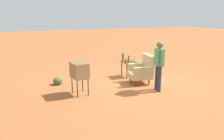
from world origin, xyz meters
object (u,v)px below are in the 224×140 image
object	(u,v)px
armchair	(142,70)
soda_can_red	(126,61)
side_table	(129,64)
bottle_wine_green	(123,57)
tv_on_stand	(79,70)
person_standing	(159,63)
bottle_tall_amber	(129,59)
bottle_short_clear	(129,59)
flower_vase	(135,58)

from	to	relation	value
armchair	soda_can_red	world-z (taller)	armchair
side_table	bottle_wine_green	world-z (taller)	bottle_wine_green
tv_on_stand	bottle_wine_green	size ratio (longest dim) A/B	3.22
soda_can_red	person_standing	bearing A→B (deg)	7.85
side_table	bottle_tall_amber	bearing A→B (deg)	-33.97
armchair	side_table	distance (m)	0.96
person_standing	bottle_tall_amber	size ratio (longest dim) A/B	5.47
bottle_tall_amber	bottle_wine_green	xyz separation A→B (m)	(-0.43, -0.03, 0.01)
bottle_tall_amber	bottle_wine_green	distance (m)	0.43
tv_on_stand	side_table	bearing A→B (deg)	115.79
person_standing	bottle_tall_amber	distance (m)	1.65
bottle_short_clear	flower_vase	world-z (taller)	flower_vase
tv_on_stand	bottle_tall_amber	bearing A→B (deg)	112.32
bottle_wine_green	side_table	bearing A→B (deg)	44.66
tv_on_stand	bottle_short_clear	bearing A→B (deg)	115.88
bottle_tall_amber	armchair	bearing A→B (deg)	14.15
bottle_tall_amber	bottle_short_clear	size ratio (longest dim) A/B	1.50
tv_on_stand	bottle_wine_green	distance (m)	2.58
soda_can_red	bottle_short_clear	world-z (taller)	bottle_short_clear
armchair	side_table	xyz separation A→B (m)	(-0.96, -0.02, 0.04)
armchair	soda_can_red	bearing A→B (deg)	-167.31
person_standing	soda_can_red	bearing A→B (deg)	-172.15
side_table	tv_on_stand	bearing A→B (deg)	-64.21
armchair	soda_can_red	size ratio (longest dim) A/B	8.69
bottle_tall_amber	soda_can_red	distance (m)	0.20
side_table	person_standing	world-z (taller)	person_standing
person_standing	bottle_tall_amber	xyz separation A→B (m)	(-1.63, -0.23, -0.16)
bottle_tall_amber	bottle_short_clear	world-z (taller)	bottle_tall_amber
armchair	tv_on_stand	bearing A→B (deg)	-85.43
armchair	tv_on_stand	distance (m)	2.43
side_table	tv_on_stand	size ratio (longest dim) A/B	0.61
side_table	soda_can_red	distance (m)	0.25
flower_vase	armchair	bearing A→B (deg)	-12.34
bottle_wine_green	bottle_short_clear	xyz separation A→B (m)	(0.21, 0.15, -0.06)
person_standing	bottle_short_clear	size ratio (longest dim) A/B	8.20
soda_can_red	flower_vase	xyz separation A→B (m)	(0.03, 0.39, 0.09)
bottle_tall_amber	side_table	bearing A→B (deg)	146.03
bottle_tall_amber	soda_can_red	xyz separation A→B (m)	(-0.18, -0.02, -0.09)
bottle_tall_amber	bottle_wine_green	world-z (taller)	bottle_wine_green
bottle_short_clear	side_table	bearing A→B (deg)	110.38
tv_on_stand	soda_can_red	world-z (taller)	tv_on_stand
armchair	bottle_wine_green	xyz separation A→B (m)	(-1.16, -0.21, 0.29)
bottle_tall_amber	flower_vase	bearing A→B (deg)	111.63
side_table	tv_on_stand	distance (m)	2.67
armchair	tv_on_stand	size ratio (longest dim) A/B	1.03
person_standing	bottle_wine_green	size ratio (longest dim) A/B	5.12
tv_on_stand	bottle_tall_amber	world-z (taller)	tv_on_stand
soda_can_red	bottle_wine_green	size ratio (longest dim) A/B	0.38
tv_on_stand	person_standing	bearing A→B (deg)	73.78
bottle_wine_green	tv_on_stand	bearing A→B (deg)	-58.50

